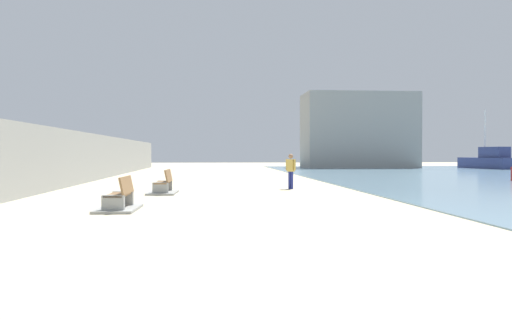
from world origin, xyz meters
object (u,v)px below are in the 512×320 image
(person_walking, at_px, (291,169))
(boat_outer, at_px, (489,160))
(bench_near, at_px, (119,202))
(bench_far, at_px, (163,188))

(person_walking, distance_m, boat_outer, 37.41)
(bench_near, bearing_deg, boat_outer, 49.50)
(bench_near, distance_m, boat_outer, 47.79)
(person_walking, relative_size, boat_outer, 0.22)
(bench_near, xyz_separation_m, bench_far, (0.70, 6.11, 0.00))
(bench_near, bearing_deg, person_walking, 53.13)
(person_walking, height_order, boat_outer, boat_outer)
(bench_near, relative_size, person_walking, 1.32)
(bench_near, distance_m, person_walking, 10.42)
(bench_far, bearing_deg, person_walking, 21.79)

